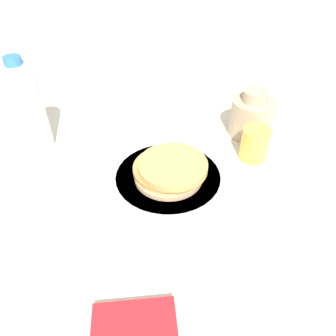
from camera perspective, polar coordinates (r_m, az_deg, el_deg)
ground_plane at (r=0.76m, az=1.32°, el=-1.02°), size 4.00×4.00×0.00m
plate at (r=0.74m, az=0.00°, el=-1.54°), size 0.26×0.26×0.01m
pancake_stack at (r=0.72m, az=0.17°, el=-0.22°), size 0.16×0.16×0.04m
juice_glass at (r=0.80m, az=14.86°, el=4.03°), size 0.07×0.07×0.08m
cream_jug at (r=0.88m, az=14.35°, el=8.77°), size 0.11×0.11×0.12m
water_bottle_near at (r=0.84m, az=-23.03°, el=9.57°), size 0.07×0.07×0.24m
water_bottle_mid at (r=1.00m, az=-8.61°, el=15.58°), size 0.08×0.08×0.18m
napkin at (r=0.53m, az=-5.84°, el=-26.85°), size 0.15×0.14×0.02m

